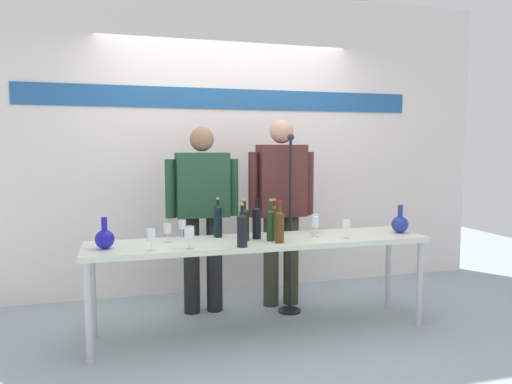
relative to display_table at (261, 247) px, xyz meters
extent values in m
plane|color=#96A4AA|center=(0.00, 0.00, -0.68)|extent=(10.00, 10.00, 0.00)
cube|color=white|center=(0.00, 1.25, 0.82)|extent=(5.64, 0.10, 3.00)
cube|color=#265A95|center=(0.00, 1.19, 1.25)|extent=(3.95, 0.01, 0.20)
cube|color=silver|center=(0.00, 0.00, 0.04)|extent=(2.66, 0.57, 0.04)
cylinder|color=silver|center=(-1.27, -0.24, -0.33)|extent=(0.05, 0.05, 0.70)
cylinder|color=silver|center=(1.27, -0.24, -0.33)|extent=(0.05, 0.05, 0.70)
cylinder|color=silver|center=(-1.27, 0.24, -0.33)|extent=(0.05, 0.05, 0.70)
cylinder|color=silver|center=(1.27, 0.24, -0.33)|extent=(0.05, 0.05, 0.70)
sphere|color=#1E19B2|center=(-1.16, -0.04, 0.13)|extent=(0.14, 0.14, 0.14)
cylinder|color=#1E19B2|center=(-1.16, -0.04, 0.23)|extent=(0.04, 0.04, 0.10)
sphere|color=navy|center=(1.20, -0.04, 0.13)|extent=(0.14, 0.14, 0.14)
cylinder|color=navy|center=(1.20, -0.04, 0.24)|extent=(0.04, 0.04, 0.10)
cylinder|color=black|center=(-0.46, 0.58, -0.26)|extent=(0.14, 0.14, 0.85)
cylinder|color=black|center=(-0.26, 0.58, -0.26)|extent=(0.14, 0.14, 0.85)
cube|color=#234A32|center=(-0.36, 0.58, 0.45)|extent=(0.45, 0.22, 0.56)
cylinder|color=#234A32|center=(-0.64, 0.58, 0.42)|extent=(0.09, 0.09, 0.50)
cylinder|color=#234A32|center=(-0.09, 0.58, 0.42)|extent=(0.09, 0.09, 0.50)
sphere|color=#8F684A|center=(-0.36, 0.58, 0.84)|extent=(0.21, 0.21, 0.21)
cylinder|color=#303523|center=(0.27, 0.58, -0.27)|extent=(0.14, 0.14, 0.83)
cylinder|color=#303523|center=(0.46, 0.58, -0.27)|extent=(0.14, 0.14, 0.83)
cube|color=#532826|center=(0.36, 0.58, 0.47)|extent=(0.43, 0.22, 0.65)
cylinder|color=#532826|center=(0.10, 0.58, 0.44)|extent=(0.09, 0.09, 0.58)
cylinder|color=#532826|center=(0.63, 0.58, 0.44)|extent=(0.09, 0.09, 0.58)
sphere|color=tan|center=(0.36, 0.58, 0.92)|extent=(0.21, 0.21, 0.21)
cylinder|color=black|center=(-0.21, -0.24, 0.17)|extent=(0.08, 0.08, 0.22)
cone|color=black|center=(-0.21, -0.24, 0.29)|extent=(0.08, 0.08, 0.03)
cylinder|color=black|center=(-0.21, -0.24, 0.32)|extent=(0.02, 0.02, 0.08)
cylinder|color=gold|center=(-0.21, -0.24, 0.37)|extent=(0.03, 0.03, 0.02)
cylinder|color=#1E3B19|center=(0.06, -0.07, 0.17)|extent=(0.07, 0.07, 0.22)
cone|color=#1E3B19|center=(0.06, -0.07, 0.29)|extent=(0.07, 0.07, 0.03)
cylinder|color=#1E3B19|center=(0.06, -0.07, 0.32)|extent=(0.02, 0.02, 0.09)
cylinder|color=gold|center=(0.06, -0.07, 0.37)|extent=(0.03, 0.03, 0.02)
cylinder|color=black|center=(-0.03, 0.03, 0.17)|extent=(0.07, 0.07, 0.23)
cone|color=black|center=(-0.03, 0.03, 0.30)|extent=(0.07, 0.07, 0.03)
cylinder|color=black|center=(-0.03, 0.03, 0.32)|extent=(0.03, 0.03, 0.07)
cylinder|color=black|center=(-0.03, 0.03, 0.36)|extent=(0.03, 0.03, 0.02)
cylinder|color=#422B13|center=(0.17, 0.21, 0.16)|extent=(0.07, 0.07, 0.21)
cone|color=#422B13|center=(0.17, 0.21, 0.28)|extent=(0.07, 0.07, 0.03)
cylinder|color=#422B13|center=(0.17, 0.21, 0.30)|extent=(0.02, 0.02, 0.06)
cylinder|color=gold|center=(0.17, 0.21, 0.34)|extent=(0.03, 0.03, 0.02)
cylinder|color=black|center=(-0.14, -0.01, 0.17)|extent=(0.08, 0.08, 0.23)
cone|color=black|center=(-0.14, -0.01, 0.30)|extent=(0.08, 0.08, 0.03)
cylinder|color=black|center=(-0.14, -0.01, 0.33)|extent=(0.03, 0.03, 0.08)
cylinder|color=gold|center=(-0.14, -0.01, 0.37)|extent=(0.03, 0.03, 0.02)
cylinder|color=black|center=(-0.31, 0.19, 0.18)|extent=(0.07, 0.07, 0.24)
cone|color=black|center=(-0.31, 0.19, 0.31)|extent=(0.07, 0.07, 0.03)
cylinder|color=black|center=(-0.31, 0.19, 0.33)|extent=(0.02, 0.02, 0.06)
cylinder|color=gold|center=(-0.31, 0.19, 0.37)|extent=(0.03, 0.03, 0.02)
cylinder|color=#533215|center=(0.10, -0.16, 0.17)|extent=(0.07, 0.07, 0.22)
cone|color=#533215|center=(0.10, -0.16, 0.29)|extent=(0.07, 0.07, 0.03)
cylinder|color=#533215|center=(0.10, -0.16, 0.32)|extent=(0.03, 0.03, 0.09)
cylinder|color=red|center=(0.10, -0.16, 0.37)|extent=(0.03, 0.03, 0.02)
cylinder|color=white|center=(-0.59, -0.21, 0.06)|extent=(0.05, 0.05, 0.00)
cylinder|color=white|center=(-0.59, -0.21, 0.10)|extent=(0.01, 0.01, 0.07)
cylinder|color=white|center=(-0.59, -0.21, 0.18)|extent=(0.07, 0.07, 0.09)
cylinder|color=white|center=(-0.59, 0.21, 0.06)|extent=(0.06, 0.06, 0.00)
cylinder|color=white|center=(-0.59, 0.21, 0.10)|extent=(0.01, 0.01, 0.07)
cylinder|color=white|center=(-0.59, 0.21, 0.17)|extent=(0.06, 0.06, 0.07)
cylinder|color=white|center=(-0.85, -0.19, 0.06)|extent=(0.06, 0.06, 0.00)
cylinder|color=white|center=(-0.85, -0.19, 0.09)|extent=(0.01, 0.01, 0.07)
cylinder|color=white|center=(-0.85, -0.19, 0.17)|extent=(0.06, 0.06, 0.08)
cylinder|color=white|center=(-0.71, 0.08, 0.06)|extent=(0.06, 0.06, 0.00)
cylinder|color=white|center=(-0.71, 0.08, 0.09)|extent=(0.01, 0.01, 0.07)
cylinder|color=white|center=(-0.71, 0.08, 0.17)|extent=(0.06, 0.06, 0.08)
cylinder|color=white|center=(0.51, 0.14, 0.06)|extent=(0.06, 0.06, 0.00)
cylinder|color=white|center=(0.51, 0.14, 0.10)|extent=(0.01, 0.01, 0.07)
cylinder|color=white|center=(0.51, 0.14, 0.17)|extent=(0.06, 0.06, 0.08)
cylinder|color=white|center=(0.45, -0.02, 0.06)|extent=(0.06, 0.06, 0.00)
cylinder|color=white|center=(0.45, -0.02, 0.10)|extent=(0.01, 0.01, 0.08)
cylinder|color=white|center=(0.45, -0.02, 0.18)|extent=(0.06, 0.06, 0.08)
cylinder|color=white|center=(0.65, -0.15, 0.06)|extent=(0.06, 0.06, 0.00)
cylinder|color=white|center=(0.65, -0.15, 0.10)|extent=(0.01, 0.01, 0.08)
cylinder|color=white|center=(0.65, -0.15, 0.17)|extent=(0.06, 0.06, 0.07)
cylinder|color=black|center=(0.37, 0.37, -0.67)|extent=(0.20, 0.20, 0.02)
cylinder|color=black|center=(0.37, 0.37, 0.07)|extent=(0.02, 0.02, 1.51)
sphere|color=#232328|center=(0.37, 0.37, 0.86)|extent=(0.06, 0.06, 0.06)
camera|label=1|loc=(-1.04, -3.54, 0.77)|focal=33.71mm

